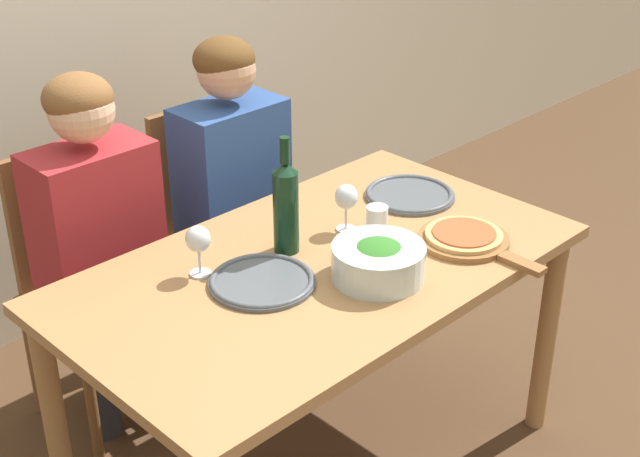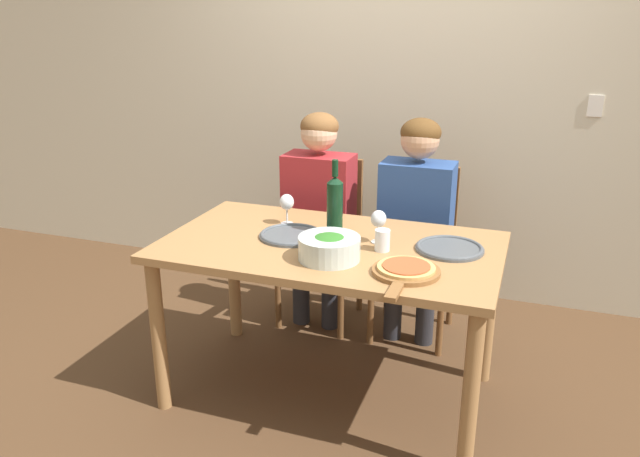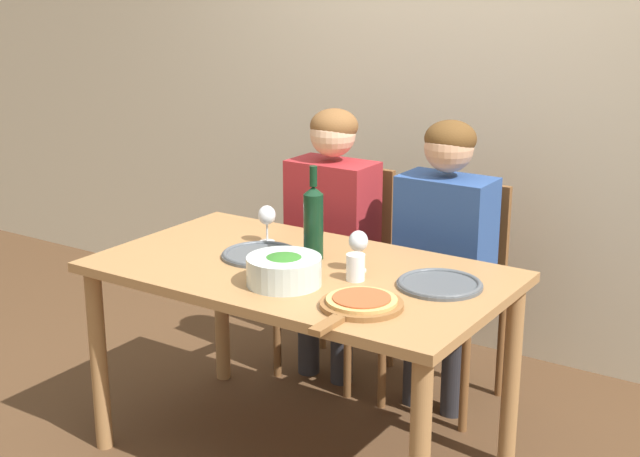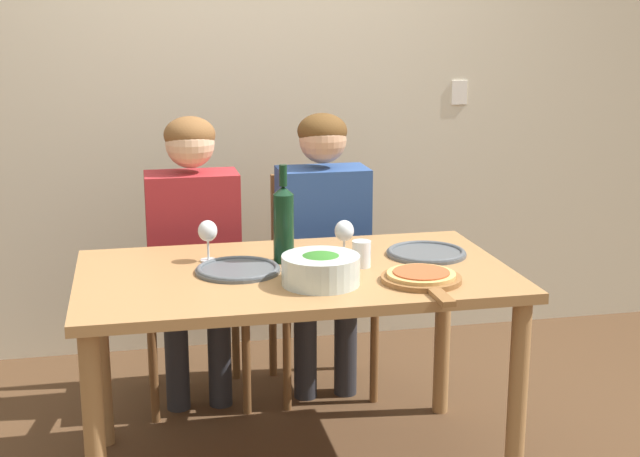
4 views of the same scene
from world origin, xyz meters
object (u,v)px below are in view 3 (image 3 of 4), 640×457
wine_glass_left (267,217)px  wine_bottle (313,221)px  chair_left (343,263)px  wine_glass_right (358,243)px  chair_right (453,285)px  person_woman (330,219)px  person_man (444,239)px  water_tumbler (356,267)px  pizza_on_board (360,304)px  dinner_plate_left (261,254)px  broccoli_bowl (284,270)px  dinner_plate_right (440,284)px

wine_glass_left → wine_bottle: bearing=-14.1°
chair_left → wine_glass_right: chair_left is taller
chair_right → person_woman: size_ratio=0.76×
chair_right → person_man: size_ratio=0.76×
water_tumbler → chair_right: bearing=89.2°
chair_left → chair_right: 0.55m
chair_right → water_tumbler: 0.85m
wine_bottle → wine_glass_left: bearing=165.9°
pizza_on_board → wine_glass_left: size_ratio=2.72×
person_woman → pizza_on_board: person_woman is taller
pizza_on_board → dinner_plate_left: bearing=157.0°
person_man → wine_glass_left: person_man is taller
pizza_on_board → broccoli_bowl: bearing=171.4°
dinner_plate_right → water_tumbler: bearing=-159.7°
chair_left → person_woman: bearing=-90.0°
wine_glass_left → dinner_plate_right: bearing=-6.2°
chair_right → wine_glass_right: size_ratio=6.26×
person_man → wine_bottle: size_ratio=3.49×
person_man → dinner_plate_right: 0.64m
dinner_plate_left → pizza_on_board: 0.64m
wine_glass_right → water_tumbler: wine_glass_right is taller
dinner_plate_left → pizza_on_board: (0.59, -0.25, 0.01)m
chair_left → wine_bottle: size_ratio=2.67×
wine_glass_right → water_tumbler: size_ratio=1.60×
pizza_on_board → wine_glass_left: wine_glass_left is taller
chair_right → person_woman: 0.61m
pizza_on_board → chair_right: bearing=97.8°
wine_bottle → dinner_plate_left: 0.24m
dinner_plate_left → dinner_plate_right: size_ratio=1.00×
pizza_on_board → chair_left: bearing=124.3°
wine_bottle → broccoli_bowl: wine_bottle is taller
broccoli_bowl → dinner_plate_left: broccoli_bowl is taller
person_woman → pizza_on_board: bearing=-52.5°
person_man → wine_bottle: 0.64m
person_woman → broccoli_bowl: bearing=-67.3°
person_man → wine_bottle: person_man is taller
chair_left → wine_bottle: bearing=-67.1°
chair_right → broccoli_bowl: chair_right is taller
chair_right → water_tumbler: bearing=-90.8°
dinner_plate_left → chair_right: bearing=59.8°
person_woman → chair_right: bearing=11.5°
person_man → dinner_plate_right: size_ratio=4.19×
chair_right → water_tumbler: chair_right is taller
broccoli_bowl → pizza_on_board: 0.34m
pizza_on_board → wine_glass_left: 0.79m
chair_left → dinner_plate_right: bearing=-40.3°
water_tumbler → person_woman: bearing=128.4°
broccoli_bowl → wine_bottle: bearing=104.1°
broccoli_bowl → wine_glass_left: bearing=133.4°
person_woman → wine_glass_right: bearing=-50.0°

